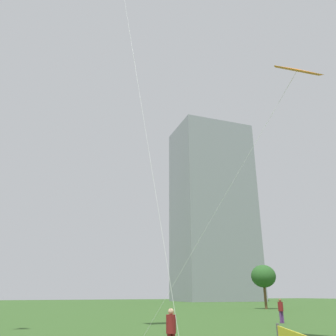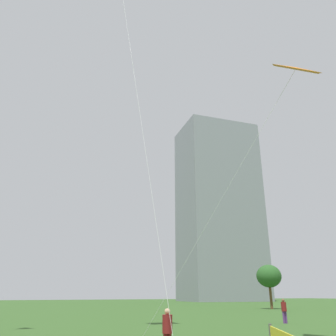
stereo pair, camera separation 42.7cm
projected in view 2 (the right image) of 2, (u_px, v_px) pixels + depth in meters
person_standing_0 at (167, 329)px, 12.49m from camera, size 0.36×0.36×1.63m
person_standing_1 at (284, 309)px, 26.82m from camera, size 0.39×0.39×1.77m
kite_flying_1 at (296, 69)px, 17.13m from camera, size 6.37×8.31×13.65m
park_tree_0 at (269, 276)px, 52.89m from camera, size 3.73×3.73×6.38m
distant_highrise_1 at (218, 209)px, 115.06m from camera, size 25.95×20.97×57.57m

